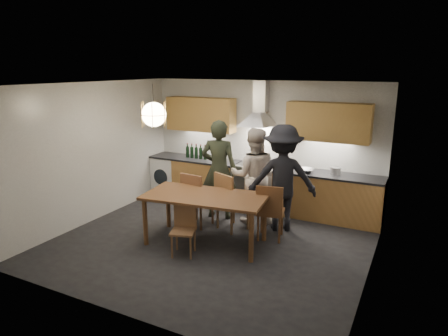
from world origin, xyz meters
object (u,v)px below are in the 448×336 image
at_px(person_left, 219,170).
at_px(person_right, 282,178).
at_px(chair_back_left, 195,196).
at_px(wine_bottles, 196,151).
at_px(chair_front, 184,225).
at_px(mixing_bowl, 306,170).
at_px(person_mid, 254,176).
at_px(stock_pot, 335,171).
at_px(dining_table, 205,201).

distance_m(person_left, person_right, 1.27).
distance_m(chair_back_left, wine_bottles, 1.78).
bearing_deg(chair_front, wine_bottles, 98.06).
distance_m(person_left, mixing_bowl, 1.67).
xyz_separation_m(person_mid, stock_pot, (1.34, 0.74, 0.07)).
bearing_deg(person_left, chair_back_left, 65.82).
bearing_deg(person_mid, mixing_bowl, -162.11).
bearing_deg(person_mid, stock_pot, -173.10).
xyz_separation_m(person_right, mixing_bowl, (0.21, 0.78, -0.01)).
bearing_deg(wine_bottles, person_right, -20.77).
bearing_deg(chair_back_left, person_left, -97.82).
xyz_separation_m(person_left, wine_bottles, (-1.01, 0.85, 0.10)).
xyz_separation_m(chair_back_left, chair_front, (0.39, -0.99, -0.12)).
relative_size(dining_table, person_right, 1.10).
bearing_deg(stock_pot, dining_table, -130.06).
bearing_deg(person_right, dining_table, 26.92).
bearing_deg(stock_pot, person_right, -131.62).
bearing_deg(wine_bottles, dining_table, -55.93).
xyz_separation_m(dining_table, person_right, (0.92, 1.14, 0.21)).
bearing_deg(dining_table, person_mid, 67.94).
bearing_deg(dining_table, wine_bottles, 116.85).
distance_m(person_left, person_mid, 0.69).
height_order(person_left, person_right, person_left).
bearing_deg(mixing_bowl, chair_front, -117.55).
xyz_separation_m(chair_back_left, person_right, (1.42, 0.62, 0.37)).
xyz_separation_m(person_right, wine_bottles, (-2.27, 0.86, 0.11)).
relative_size(person_left, person_right, 1.00).
bearing_deg(mixing_bowl, dining_table, -120.57).
bearing_deg(person_left, person_mid, 177.37).
height_order(chair_back_left, wine_bottles, wine_bottles).
distance_m(person_mid, stock_pot, 1.54).
xyz_separation_m(person_mid, wine_bottles, (-1.68, 0.76, 0.16)).
distance_m(person_mid, wine_bottles, 1.86).
height_order(stock_pot, wine_bottles, wine_bottles).
bearing_deg(person_mid, dining_table, 53.05).
xyz_separation_m(dining_table, person_left, (-0.35, 1.15, 0.22)).
relative_size(dining_table, person_left, 1.09).
bearing_deg(stock_pot, wine_bottles, 179.70).
height_order(chair_front, person_right, person_right).
height_order(chair_back_left, person_left, person_left).
xyz_separation_m(dining_table, chair_front, (-0.11, -0.47, -0.28)).
height_order(mixing_bowl, wine_bottles, wine_bottles).
relative_size(dining_table, mixing_bowl, 6.95).
distance_m(dining_table, wine_bottles, 2.44).
xyz_separation_m(dining_table, mixing_bowl, (1.13, 1.92, 0.20)).
xyz_separation_m(stock_pot, wine_bottles, (-3.03, 0.02, 0.09)).
bearing_deg(person_right, chair_front, 33.14).
bearing_deg(chair_front, dining_table, 57.85).
height_order(chair_front, person_left, person_left).
bearing_deg(dining_table, chair_back_left, 126.97).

